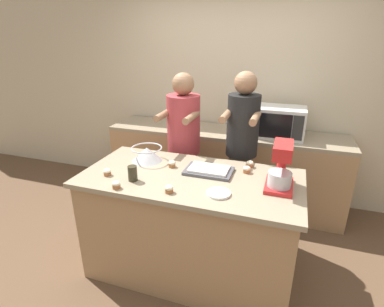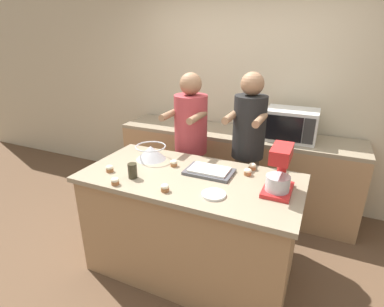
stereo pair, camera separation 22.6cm
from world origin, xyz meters
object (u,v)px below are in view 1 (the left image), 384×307
(person_left, at_px, (184,150))
(person_right, at_px, (241,154))
(baking_tray, at_px, (209,170))
(cupcake_1, at_px, (172,164))
(cupcake_3, at_px, (116,185))
(cupcake_5, at_px, (107,172))
(small_plate, at_px, (219,193))
(drinking_glass, at_px, (133,173))
(cupcake_0, at_px, (250,164))
(stand_mixer, at_px, (281,168))
(microwave_oven, at_px, (280,122))
(cupcake_4, at_px, (169,189))
(cupcake_2, at_px, (247,169))
(mixing_bowl, at_px, (147,154))

(person_left, bearing_deg, person_right, -0.06)
(baking_tray, height_order, cupcake_1, cupcake_1)
(cupcake_3, bearing_deg, cupcake_5, 138.04)
(person_right, bearing_deg, small_plate, -90.33)
(drinking_glass, relative_size, cupcake_0, 1.92)
(person_left, distance_m, stand_mixer, 1.21)
(person_right, bearing_deg, baking_tray, -106.70)
(cupcake_5, bearing_deg, microwave_oven, 49.94)
(person_right, relative_size, cupcake_1, 27.08)
(baking_tray, distance_m, drinking_glass, 0.62)
(microwave_oven, distance_m, cupcake_0, 0.97)
(stand_mixer, xyz_separation_m, baking_tray, (-0.56, 0.09, -0.14))
(stand_mixer, xyz_separation_m, small_plate, (-0.40, -0.24, -0.15))
(person_right, distance_m, drinking_glass, 1.14)
(stand_mixer, xyz_separation_m, cupcake_4, (-0.74, -0.33, -0.13))
(cupcake_3, height_order, cupcake_5, same)
(drinking_glass, bearing_deg, cupcake_4, -14.75)
(person_left, relative_size, microwave_oven, 3.11)
(drinking_glass, distance_m, cupcake_2, 0.92)
(small_plate, distance_m, cupcake_0, 0.57)
(drinking_glass, relative_size, small_plate, 0.70)
(small_plate, distance_m, cupcake_3, 0.75)
(person_right, bearing_deg, person_left, 179.94)
(mixing_bowl, bearing_deg, small_plate, -27.51)
(drinking_glass, distance_m, cupcake_0, 0.99)
(cupcake_0, bearing_deg, cupcake_2, -93.43)
(stand_mixer, xyz_separation_m, cupcake_5, (-1.33, -0.23, -0.13))
(person_right, relative_size, cupcake_2, 27.08)
(stand_mixer, relative_size, cupcake_1, 5.63)
(baking_tray, relative_size, cupcake_5, 6.21)
(stand_mixer, distance_m, baking_tray, 0.59)
(drinking_glass, distance_m, small_plate, 0.69)
(person_right, bearing_deg, cupcake_5, -136.52)
(microwave_oven, distance_m, drinking_glass, 1.80)
(person_left, height_order, person_right, person_right)
(stand_mixer, xyz_separation_m, cupcake_0, (-0.26, 0.31, -0.13))
(small_plate, xyz_separation_m, cupcake_4, (-0.34, -0.09, 0.02))
(microwave_oven, relative_size, drinking_glass, 4.44)
(small_plate, xyz_separation_m, cupcake_1, (-0.49, 0.34, 0.02))
(stand_mixer, height_order, drinking_glass, stand_mixer)
(cupcake_0, height_order, cupcake_1, same)
(baking_tray, bearing_deg, cupcake_4, -113.11)
(person_left, distance_m, small_plate, 1.08)
(small_plate, bearing_deg, cupcake_0, 75.72)
(drinking_glass, bearing_deg, microwave_oven, 56.08)
(baking_tray, xyz_separation_m, cupcake_3, (-0.57, -0.49, 0.01))
(microwave_oven, bearing_deg, person_left, -146.91)
(small_plate, relative_size, cupcake_2, 2.75)
(person_left, bearing_deg, cupcake_3, -97.80)
(stand_mixer, height_order, cupcake_4, stand_mixer)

